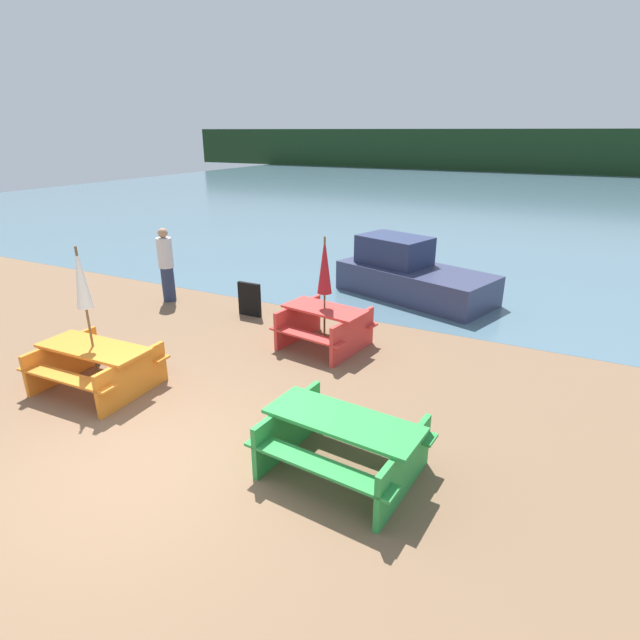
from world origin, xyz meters
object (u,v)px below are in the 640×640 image
at_px(umbrella_white, 81,280).
at_px(signboard, 250,299).
at_px(picnic_table_red, 324,324).
at_px(umbrella_crimson, 325,266).
at_px(person, 166,265).
at_px(boat, 410,275).
at_px(picnic_table_orange, 96,362).
at_px(picnic_table_green, 343,439).

bearing_deg(umbrella_white, signboard, 86.39).
height_order(picnic_table_red, umbrella_crimson, umbrella_crimson).
xyz_separation_m(umbrella_white, umbrella_crimson, (2.46, 3.07, -0.22)).
bearing_deg(signboard, person, -179.85).
distance_m(picnic_table_red, boat, 3.79).
height_order(person, signboard, person).
bearing_deg(umbrella_white, picnic_table_red, 51.28).
distance_m(picnic_table_red, umbrella_white, 4.16).
relative_size(picnic_table_orange, picnic_table_red, 1.07).
bearing_deg(umbrella_crimson, person, 170.43).
bearing_deg(picnic_table_green, signboard, 135.57).
bearing_deg(person, signboard, 0.15).
bearing_deg(person, picnic_table_green, -31.91).
xyz_separation_m(umbrella_white, boat, (2.94, 6.83, -1.27)).
bearing_deg(picnic_table_orange, picnic_table_green, -1.84).
distance_m(picnic_table_orange, umbrella_white, 1.34).
relative_size(umbrella_crimson, person, 1.20).
distance_m(picnic_table_orange, person, 4.39).
relative_size(picnic_table_orange, umbrella_white, 0.80).
distance_m(umbrella_white, boat, 7.55).
height_order(umbrella_white, boat, umbrella_white).
bearing_deg(signboard, boat, 47.91).
height_order(umbrella_crimson, signboard, umbrella_crimson).
relative_size(umbrella_white, umbrella_crimson, 1.09).
relative_size(picnic_table_green, boat, 0.48).
bearing_deg(signboard, picnic_table_red, -19.19).
relative_size(picnic_table_green, umbrella_crimson, 0.93).
bearing_deg(picnic_table_orange, picnic_table_red, 51.28).
height_order(picnic_table_green, person, person).
bearing_deg(boat, umbrella_crimson, -79.37).
distance_m(picnic_table_green, umbrella_white, 4.51).
relative_size(picnic_table_green, picnic_table_orange, 1.07).
bearing_deg(picnic_table_green, umbrella_crimson, 119.86).
xyz_separation_m(umbrella_crimson, signboard, (-2.22, 0.77, -1.19)).
xyz_separation_m(picnic_table_red, umbrella_white, (-2.46, -3.07, 1.33)).
height_order(picnic_table_green, picnic_table_orange, picnic_table_green).
xyz_separation_m(umbrella_crimson, person, (-4.55, 0.77, -0.69)).
relative_size(picnic_table_red, person, 0.98).
bearing_deg(picnic_table_red, boat, 82.77).
height_order(boat, signboard, boat).
bearing_deg(umbrella_crimson, umbrella_white, -128.72).
distance_m(picnic_table_orange, umbrella_crimson, 4.10).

